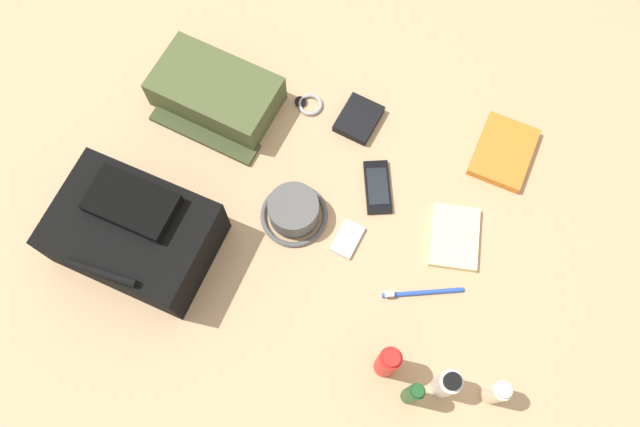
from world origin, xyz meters
TOP-DOWN VIEW (x-y plane):
  - ground_plane at (0.00, 0.00)m, footprint 2.64×2.02m
  - backpack at (0.37, 0.18)m, footprint 0.36×0.28m
  - toiletry_pouch at (0.34, -0.22)m, footprint 0.32×0.26m
  - bucket_hat at (0.06, 0.01)m, footprint 0.16×0.16m
  - lotion_bottle at (-0.46, 0.27)m, footprint 0.04×0.04m
  - toothpaste_tube at (-0.36, 0.28)m, footprint 0.05×0.05m
  - shampoo_bottle at (-0.30, 0.32)m, footprint 0.03×0.03m
  - sunscreen_spray at (-0.23, 0.28)m, footprint 0.05×0.05m
  - paperback_novel at (-0.37, -0.30)m, footprint 0.15×0.19m
  - cell_phone at (-0.11, -0.12)m, footprint 0.10×0.15m
  - media_player at (-0.08, 0.03)m, footprint 0.07×0.09m
  - wristwatch at (0.12, -0.28)m, footprint 0.07×0.06m
  - toothbrush at (-0.26, 0.10)m, footprint 0.17×0.08m
  - wallet at (-0.01, -0.28)m, footprint 0.11×0.12m
  - notepad at (-0.31, -0.05)m, footprint 0.13×0.17m

SIDE VIEW (x-z plane):
  - ground_plane at x=0.00m, z-range -0.02..0.00m
  - media_player at x=-0.08m, z-range 0.00..0.01m
  - wristwatch at x=0.12m, z-range 0.00..0.01m
  - cell_phone at x=-0.11m, z-range 0.00..0.01m
  - toothbrush at x=-0.26m, z-range 0.00..0.02m
  - notepad at x=-0.31m, z-range 0.00..0.02m
  - paperback_novel at x=-0.37m, z-range 0.00..0.02m
  - wallet at x=-0.01m, z-range 0.00..0.02m
  - bucket_hat at x=0.06m, z-range 0.00..0.07m
  - toiletry_pouch at x=0.34m, z-range 0.00..0.09m
  - lotion_bottle at x=-0.46m, z-range 0.00..0.12m
  - toothpaste_tube at x=-0.36m, z-range 0.00..0.13m
  - shampoo_bottle at x=-0.30m, z-range 0.00..0.15m
  - sunscreen_spray at x=-0.23m, z-range 0.00..0.15m
  - backpack at x=0.37m, z-range -0.01..0.16m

